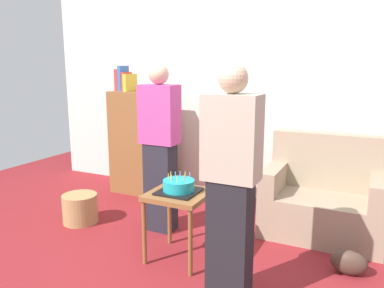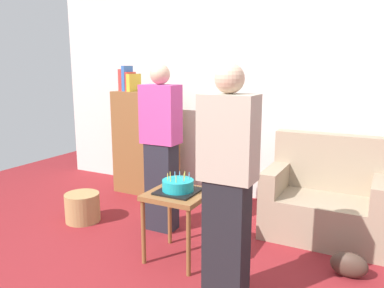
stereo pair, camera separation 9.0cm
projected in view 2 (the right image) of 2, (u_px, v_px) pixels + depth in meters
name	position (u px, v px, depth m)	size (l,w,h in m)	color
ground_plane	(181.00, 277.00, 2.99)	(8.00, 8.00, 0.00)	maroon
wall_back	(266.00, 89.00, 4.50)	(6.00, 0.10, 2.70)	silver
couch	(326.00, 201.00, 3.67)	(1.10, 0.70, 0.96)	gray
bookshelf	(145.00, 141.00, 4.88)	(0.80, 0.36, 1.61)	brown
side_table	(178.00, 202.00, 3.18)	(0.48, 0.48, 0.59)	brown
birthday_cake	(178.00, 186.00, 3.16)	(0.32, 0.32, 0.17)	black
person_blowing_candles	(161.00, 148.00, 3.71)	(0.36, 0.22, 1.63)	#23232D
person_holding_cake	(227.00, 187.00, 2.51)	(0.36, 0.22, 1.63)	black
wicker_basket	(83.00, 207.00, 4.04)	(0.36, 0.36, 0.30)	#A88451
handbag	(349.00, 265.00, 2.97)	(0.28, 0.14, 0.20)	#473328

